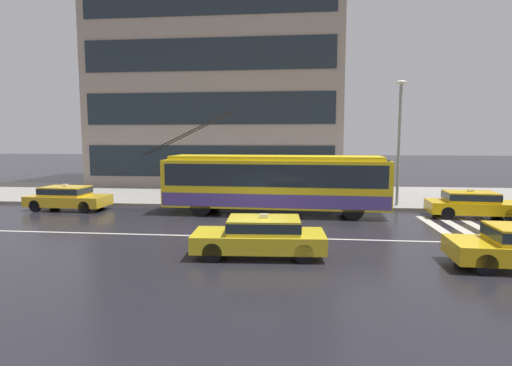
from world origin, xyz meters
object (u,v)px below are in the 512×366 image
Objects in this scene: trolleybus at (275,182)px; taxi_queued_behind_bus at (67,197)px; taxi_ahead_of_bus at (472,203)px; pedestrian_at_shelter at (277,176)px; pedestrian_waiting_by_pole at (197,174)px; pedestrian_approaching_curb at (243,182)px; pedestrian_walking_past at (338,175)px; taxi_oncoming_near at (261,235)px; street_lamp at (399,132)px.

taxi_queued_behind_bus is (-11.22, 0.04, -0.93)m from trolleybus.
taxi_ahead_of_bus is 2.24× the size of pedestrian_at_shelter.
taxi_queued_behind_bus is 7.03m from pedestrian_waiting_by_pole.
pedestrian_approaching_curb is 0.86× the size of pedestrian_walking_past.
taxi_oncoming_near is 10.89m from pedestrian_at_shelter.
trolleybus is 6.48× the size of pedestrian_walking_past.
taxi_queued_behind_bus and taxi_ahead_of_bus have the same top height.
pedestrian_approaching_curb is 9.55m from street_lamp.
taxi_ahead_of_bus is at bearing 0.02° from taxi_queued_behind_bus.
pedestrian_waiting_by_pole is (-4.63, 9.89, 1.08)m from taxi_oncoming_near.
taxi_queued_behind_bus is 0.63× the size of street_lamp.
trolleybus is at bearing -88.20° from pedestrian_at_shelter.
taxi_oncoming_near is at bearing -34.15° from taxi_queued_behind_bus.
street_lamp is (6.73, -0.76, 2.49)m from pedestrian_at_shelter.
pedestrian_walking_past reaches higher than taxi_queued_behind_bus.
taxi_oncoming_near is 0.64× the size of street_lamp.
taxi_oncoming_near and taxi_ahead_of_bus have the same top height.
trolleybus reaches higher than pedestrian_at_shelter.
street_lamp is (6.67, 10.09, 3.46)m from taxi_oncoming_near.
pedestrian_waiting_by_pole reaches higher than taxi_queued_behind_bus.
pedestrian_waiting_by_pole is (-14.28, 2.30, 1.08)m from taxi_ahead_of_bus.
taxi_queued_behind_bus is 0.99× the size of taxi_ahead_of_bus.
taxi_ahead_of_bus is 7.32m from pedestrian_walking_past.
pedestrian_at_shelter is at bearing 173.55° from street_lamp.
pedestrian_at_shelter is (-0.06, 10.85, 0.97)m from taxi_oncoming_near.
pedestrian_walking_past is 8.38m from pedestrian_waiting_by_pole.
taxi_oncoming_near is 1.01× the size of taxi_ahead_of_bus.
taxi_ahead_of_bus is at bearing -18.53° from pedestrian_at_shelter.
pedestrian_walking_past is at bearing 146.81° from taxi_ahead_of_bus.
taxi_oncoming_near is 1.02× the size of taxi_queued_behind_bus.
taxi_queued_behind_bus is 9.96m from pedestrian_approaching_curb.
pedestrian_at_shelter is at bearing 11.83° from pedestrian_waiting_by_pole.
taxi_oncoming_near is 2.26× the size of pedestrian_walking_past.
trolleybus is 9.66m from taxi_ahead_of_bus.
pedestrian_walking_past is at bearing 11.50° from pedestrian_waiting_by_pole.
pedestrian_walking_past reaches higher than taxi_ahead_of_bus.
taxi_ahead_of_bus is (9.61, 0.04, -0.93)m from trolleybus.
pedestrian_walking_past is at bearing 11.09° from pedestrian_at_shelter.
pedestrian_approaching_curb is 3.21m from pedestrian_waiting_by_pole.
pedestrian_walking_past is (-6.07, 3.97, 0.97)m from taxi_ahead_of_bus.
taxi_queued_behind_bus is at bearing -172.02° from street_lamp.
taxi_oncoming_near is at bearing -141.82° from taxi_ahead_of_bus.
pedestrian_walking_past is (3.54, 4.01, 0.04)m from trolleybus.
pedestrian_walking_past is (14.77, 3.98, 0.97)m from taxi_queued_behind_bus.
taxi_oncoming_near is 12.11m from pedestrian_approaching_curb.
pedestrian_approaching_curb is at bearing 176.69° from pedestrian_walking_past.
taxi_oncoming_near is at bearing -123.46° from street_lamp.
pedestrian_at_shelter is at bearing -168.91° from pedestrian_walking_past.
trolleybus is 6.49× the size of pedestrian_at_shelter.
pedestrian_at_shelter reaches higher than taxi_queued_behind_bus.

